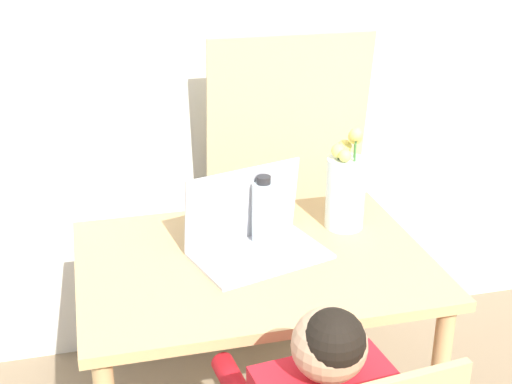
{
  "coord_description": "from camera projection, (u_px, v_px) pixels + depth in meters",
  "views": [
    {
      "loc": [
        -0.7,
        -0.26,
        1.71
      ],
      "look_at": [
        -0.25,
        1.51,
        0.92
      ],
      "focal_mm": 50.0,
      "sensor_mm": 36.0,
      "label": 1
    }
  ],
  "objects": [
    {
      "name": "dining_table",
      "position": [
        254.0,
        291.0,
        2.06
      ],
      "size": [
        0.98,
        0.72,
        0.74
      ],
      "color": "tan",
      "rests_on": "ground_plane"
    },
    {
      "name": "laptop",
      "position": [
        253.0,
        234.0,
        2.03
      ],
      "size": [
        0.41,
        0.33,
        0.24
      ],
      "rotation": [
        0.0,
        0.0,
        0.28
      ],
      "color": "#B2B2B7",
      "rests_on": "dining_table"
    },
    {
      "name": "flower_vase",
      "position": [
        346.0,
        188.0,
        2.15
      ],
      "size": [
        0.12,
        0.12,
        0.32
      ],
      "color": "silver",
      "rests_on": "dining_table"
    },
    {
      "name": "wall_back",
      "position": [
        276.0,
        25.0,
        2.56
      ],
      "size": [
        6.4,
        0.05,
        2.5
      ],
      "color": "silver",
      "rests_on": "ground_plane"
    },
    {
      "name": "cardboard_panel",
      "position": [
        283.0,
        199.0,
        2.67
      ],
      "size": [
        0.58,
        0.19,
        1.26
      ],
      "color": "tan",
      "rests_on": "ground_plane"
    },
    {
      "name": "water_bottle",
      "position": [
        263.0,
        213.0,
        2.05
      ],
      "size": [
        0.07,
        0.07,
        0.21
      ],
      "color": "silver",
      "rests_on": "dining_table"
    }
  ]
}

